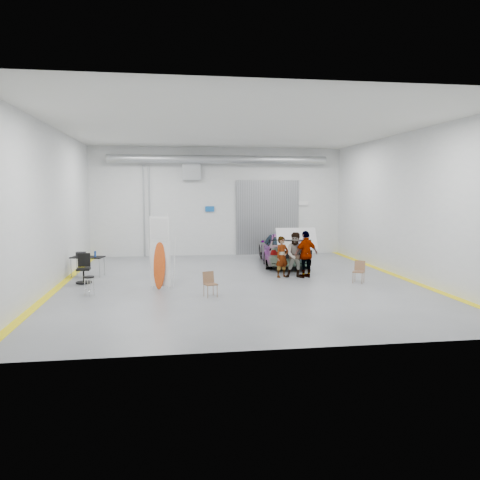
{
  "coord_description": "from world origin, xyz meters",
  "views": [
    {
      "loc": [
        -2.58,
        -18.1,
        3.6
      ],
      "look_at": [
        0.29,
        1.65,
        1.5
      ],
      "focal_mm": 35.0,
      "sensor_mm": 36.0,
      "label": 1
    }
  ],
  "objects": [
    {
      "name": "person_a",
      "position": [
        1.94,
        0.77,
        0.86
      ],
      "size": [
        0.74,
        0.65,
        1.72
      ],
      "primitive_type": "imported",
      "rotation": [
        0.0,
        0.0,
        0.46
      ],
      "color": "#8B6F4C",
      "rests_on": "ground"
    },
    {
      "name": "surfboard_display",
      "position": [
        -2.96,
        -0.92,
        1.15
      ],
      "size": [
        0.74,
        0.45,
        2.84
      ],
      "rotation": [
        0.0,
        0.0,
        -0.42
      ],
      "color": "white",
      "rests_on": "ground"
    },
    {
      "name": "folding_chair_far",
      "position": [
        4.63,
        -0.87,
        0.27
      ],
      "size": [
        0.56,
        0.62,
        0.86
      ],
      "rotation": [
        0.0,
        0.0,
        -0.61
      ],
      "color": "brown",
      "rests_on": "ground"
    },
    {
      "name": "ground",
      "position": [
        0.0,
        0.0,
        0.0
      ],
      "size": [
        16.0,
        16.0,
        0.0
      ],
      "primitive_type": "plane",
      "color": "slate",
      "rests_on": "ground"
    },
    {
      "name": "room_shell",
      "position": [
        0.24,
        2.22,
        4.08
      ],
      "size": [
        14.02,
        16.18,
        6.01
      ],
      "color": "silver",
      "rests_on": "ground"
    },
    {
      "name": "office_chair",
      "position": [
        -6.03,
        0.64,
        0.5
      ],
      "size": [
        0.61,
        0.61,
        1.14
      ],
      "rotation": [
        0.0,
        0.0,
        0.04
      ],
      "color": "black",
      "rests_on": "ground"
    },
    {
      "name": "person_b",
      "position": [
        2.49,
        0.51,
        0.95
      ],
      "size": [
        1.06,
        0.89,
        1.91
      ],
      "primitive_type": "imported",
      "rotation": [
        0.0,
        0.0,
        -0.21
      ],
      "color": "slate",
      "rests_on": "ground"
    },
    {
      "name": "person_c",
      "position": [
        2.91,
        0.55,
        0.98
      ],
      "size": [
        1.23,
        0.84,
        1.96
      ],
      "primitive_type": "imported",
      "rotation": [
        0.0,
        0.0,
        3.5
      ],
      "color": "#A06735",
      "rests_on": "ground"
    },
    {
      "name": "sedan_car",
      "position": [
        2.83,
        4.26,
        0.77
      ],
      "size": [
        2.76,
        5.53,
        1.54
      ],
      "primitive_type": "imported",
      "rotation": [
        0.0,
        0.0,
        3.03
      ],
      "color": "white",
      "rests_on": "ground"
    },
    {
      "name": "folding_chair_near",
      "position": [
        -1.32,
        -2.44,
        0.27
      ],
      "size": [
        0.51,
        0.53,
        0.85
      ],
      "rotation": [
        0.0,
        0.0,
        0.32
      ],
      "color": "brown",
      "rests_on": "ground"
    },
    {
      "name": "work_table",
      "position": [
        -6.21,
        2.16,
        0.83
      ],
      "size": [
        1.44,
        0.95,
        1.08
      ],
      "rotation": [
        0.0,
        0.0,
        -0.23
      ],
      "color": "#94989C",
      "rests_on": "ground"
    },
    {
      "name": "trunk_lid",
      "position": [
        2.83,
        1.85,
        1.56
      ],
      "size": [
        1.8,
        1.09,
        0.04
      ],
      "primitive_type": "cube",
      "color": "silver",
      "rests_on": "sedan_car"
    },
    {
      "name": "shop_stool",
      "position": [
        -5.42,
        -1.8,
        0.35
      ],
      "size": [
        0.36,
        0.36,
        0.7
      ],
      "rotation": [
        0.0,
        0.0,
        0.08
      ],
      "color": "black",
      "rests_on": "ground"
    }
  ]
}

